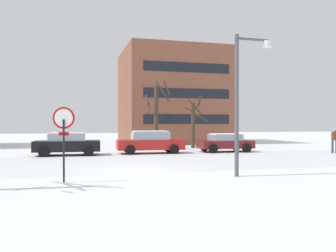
{
  "coord_description": "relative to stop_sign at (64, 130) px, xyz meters",
  "views": [
    {
      "loc": [
        -2.57,
        -15.2,
        2.06
      ],
      "look_at": [
        2.94,
        5.21,
        1.89
      ],
      "focal_mm": 38.27,
      "sensor_mm": 36.0,
      "label": 1
    }
  ],
  "objects": [
    {
      "name": "ground_plane",
      "position": [
        2.84,
        2.32,
        -1.84
      ],
      "size": [
        120.0,
        120.0,
        0.0
      ],
      "primitive_type": "plane",
      "color": "white"
    },
    {
      "name": "road_surface",
      "position": [
        2.84,
        5.77,
        -1.84
      ],
      "size": [
        80.0,
        8.9,
        0.0
      ],
      "color": "silver",
      "rests_on": "ground"
    },
    {
      "name": "stop_sign",
      "position": [
        0.0,
        0.0,
        0.0
      ],
      "size": [
        0.75,
        0.2,
        2.62
      ],
      "color": "black",
      "rests_on": "ground"
    },
    {
      "name": "street_lamp",
      "position": [
        6.7,
        -0.25,
        1.51
      ],
      "size": [
        1.58,
        0.36,
        5.48
      ],
      "color": "#4C4F54",
      "rests_on": "ground"
    },
    {
      "name": "parked_car_black",
      "position": [
        -0.01,
        10.89,
        -1.09
      ],
      "size": [
        4.17,
        2.25,
        1.46
      ],
      "color": "black",
      "rests_on": "ground"
    },
    {
      "name": "parked_car_red",
      "position": [
        5.44,
        10.97,
        -1.06
      ],
      "size": [
        4.56,
        2.1,
        1.54
      ],
      "color": "red",
      "rests_on": "ground"
    },
    {
      "name": "parked_car_maroon",
      "position": [
        10.9,
        10.81,
        -1.16
      ],
      "size": [
        3.89,
        2.19,
        1.31
      ],
      "color": "maroon",
      "rests_on": "ground"
    },
    {
      "name": "pedestrian_crossing",
      "position": [
        17.75,
        7.88,
        -0.85
      ],
      "size": [
        0.52,
        0.46,
        1.69
      ],
      "color": "#2D334C",
      "rests_on": "ground"
    },
    {
      "name": "tree_far_left",
      "position": [
        6.68,
        14.38,
        1.0
      ],
      "size": [
        2.1,
        2.07,
        5.3
      ],
      "color": "#423326",
      "rests_on": "ground"
    },
    {
      "name": "tree_far_right",
      "position": [
        10.02,
        15.12,
        0.29
      ],
      "size": [
        1.93,
        1.85,
        4.33
      ],
      "color": "#423326",
      "rests_on": "ground"
    },
    {
      "name": "building_far_right",
      "position": [
        10.77,
        24.01,
        3.07
      ],
      "size": [
        10.54,
        10.01,
        9.83
      ],
      "color": "brown",
      "rests_on": "ground"
    }
  ]
}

